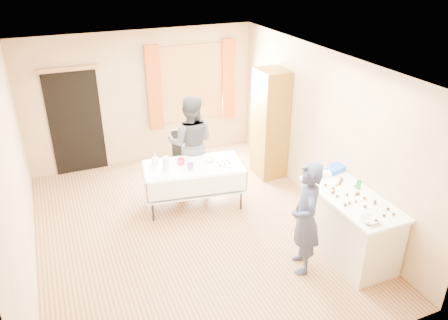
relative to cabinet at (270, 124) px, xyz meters
name	(u,v)px	position (x,y,z in m)	size (l,w,h in m)	color
floor	(191,230)	(-1.99, -1.22, -1.03)	(4.50, 5.50, 0.02)	#9E7047
ceiling	(184,63)	(-1.99, -1.22, 1.59)	(4.50, 5.50, 0.02)	white
wall_back	(143,98)	(-1.99, 1.54, 0.28)	(4.50, 0.02, 2.60)	tan
wall_front	(286,277)	(-1.99, -3.98, 0.28)	(4.50, 0.02, 2.60)	tan
wall_left	(15,185)	(-4.25, -1.22, 0.28)	(0.02, 5.50, 2.60)	tan
wall_right	(322,131)	(0.27, -1.22, 0.28)	(0.02, 5.50, 2.60)	tan
window_frame	(192,83)	(-0.99, 1.50, 0.48)	(1.32, 0.06, 1.52)	olive
window_pane	(192,83)	(-0.99, 1.49, 0.48)	(1.20, 0.02, 1.40)	white
curtain_left	(154,88)	(-1.77, 1.45, 0.48)	(0.28, 0.06, 1.65)	#AC4B19
curtain_right	(229,79)	(-0.21, 1.45, 0.48)	(0.28, 0.06, 1.65)	#AC4B19
doorway	(76,123)	(-3.29, 1.51, -0.02)	(0.95, 0.04, 2.00)	black
door_lintel	(67,69)	(-3.29, 1.48, 1.00)	(1.05, 0.06, 0.08)	olive
cabinet	(270,124)	(0.00, 0.00, 0.00)	(0.50, 0.60, 2.03)	brown
counter	(348,224)	(-0.10, -2.56, -0.56)	(0.73, 1.55, 0.91)	beige
party_table	(194,182)	(-1.69, -0.53, -0.57)	(1.72, 1.07, 0.75)	black
chair	(185,166)	(-1.56, 0.38, -0.73)	(0.44, 0.44, 0.96)	black
girl	(305,218)	(-0.88, -2.62, -0.22)	(0.55, 0.67, 1.59)	#212742
woman	(191,143)	(-1.52, 0.08, -0.15)	(1.04, 0.95, 1.73)	black
soda_can	(359,185)	(0.11, -2.41, -0.05)	(0.07, 0.07, 0.12)	#0C7C30
mixing_bowl	(370,220)	(-0.29, -3.14, -0.08)	(0.24, 0.24, 0.06)	white
foam_block	(326,174)	(-0.11, -1.94, -0.07)	(0.15, 0.10, 0.08)	white
blue_basket	(335,169)	(0.12, -1.84, -0.07)	(0.30, 0.20, 0.08)	blue
pitcher	(166,164)	(-2.15, -0.54, -0.16)	(0.11, 0.11, 0.22)	silver
cup_red	(181,162)	(-1.87, -0.43, -0.21)	(0.14, 0.14, 0.11)	#E72850
cup_rainbow	(190,167)	(-1.79, -0.66, -0.21)	(0.15, 0.15, 0.11)	red
small_bowl	(210,160)	(-1.39, -0.50, -0.24)	(0.23, 0.23, 0.05)	white
pastry_tray	(224,164)	(-1.22, -0.70, -0.26)	(0.28, 0.20, 0.02)	white
bottle	(155,159)	(-2.25, -0.27, -0.17)	(0.10, 0.10, 0.19)	white
cake_balls	(355,197)	(-0.11, -2.61, -0.09)	(0.50, 1.12, 0.04)	#3F2314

